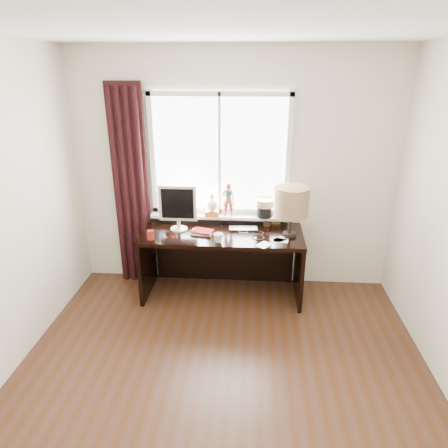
# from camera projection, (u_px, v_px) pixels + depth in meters

# --- Properties ---
(floor) EXTENTS (3.50, 4.00, 0.00)m
(floor) POSITION_uv_depth(u_px,v_px,m) (218.00, 411.00, 2.97)
(floor) COLOR #3D2519
(floor) RESTS_ON ground
(ceiling) EXTENTS (3.50, 4.00, 0.00)m
(ceiling) POSITION_uv_depth(u_px,v_px,m) (215.00, 21.00, 2.00)
(ceiling) COLOR white
(ceiling) RESTS_ON wall_back
(wall_back) EXTENTS (3.50, 0.00, 2.60)m
(wall_back) POSITION_uv_depth(u_px,v_px,m) (234.00, 173.00, 4.34)
(wall_back) COLOR beige
(wall_back) RESTS_ON ground
(laptop) EXTENTS (0.31, 0.21, 0.02)m
(laptop) POSITION_uv_depth(u_px,v_px,m) (243.00, 229.00, 4.28)
(laptop) COLOR silver
(laptop) RESTS_ON desk
(mug) EXTENTS (0.12, 0.13, 0.10)m
(mug) POSITION_uv_depth(u_px,v_px,m) (218.00, 238.00, 3.96)
(mug) COLOR white
(mug) RESTS_ON desk
(red_cup) EXTENTS (0.07, 0.07, 0.09)m
(red_cup) POSITION_uv_depth(u_px,v_px,m) (151.00, 235.00, 4.03)
(red_cup) COLOR maroon
(red_cup) RESTS_ON desk
(window) EXTENTS (1.52, 0.22, 1.40)m
(window) POSITION_uv_depth(u_px,v_px,m) (220.00, 173.00, 4.30)
(window) COLOR white
(window) RESTS_ON ground
(curtain) EXTENTS (0.38, 0.09, 2.25)m
(curtain) POSITION_uv_depth(u_px,v_px,m) (131.00, 190.00, 4.40)
(curtain) COLOR black
(curtain) RESTS_ON floor
(desk) EXTENTS (1.70, 0.70, 0.75)m
(desk) POSITION_uv_depth(u_px,v_px,m) (223.00, 249.00, 4.39)
(desk) COLOR black
(desk) RESTS_ON floor
(monitor) EXTENTS (0.40, 0.18, 0.49)m
(monitor) POSITION_uv_depth(u_px,v_px,m) (178.00, 205.00, 4.18)
(monitor) COLOR beige
(monitor) RESTS_ON desk
(notebook_stack) EXTENTS (0.25, 0.20, 0.03)m
(notebook_stack) POSITION_uv_depth(u_px,v_px,m) (202.00, 232.00, 4.19)
(notebook_stack) COLOR beige
(notebook_stack) RESTS_ON desk
(brush_holder) EXTENTS (0.09, 0.09, 0.25)m
(brush_holder) POSITION_uv_depth(u_px,v_px,m) (268.00, 220.00, 4.38)
(brush_holder) COLOR black
(brush_holder) RESTS_ON desk
(icon_frame) EXTENTS (0.10, 0.03, 0.13)m
(icon_frame) POSITION_uv_depth(u_px,v_px,m) (276.00, 219.00, 4.41)
(icon_frame) COLOR gold
(icon_frame) RESTS_ON desk
(table_lamp) EXTENTS (0.35, 0.35, 0.52)m
(table_lamp) POSITION_uv_depth(u_px,v_px,m) (291.00, 202.00, 4.00)
(table_lamp) COLOR black
(table_lamp) RESTS_ON desk
(loose_papers) EXTENTS (0.34, 0.32, 0.00)m
(loose_papers) POSITION_uv_depth(u_px,v_px,m) (275.00, 242.00, 3.99)
(loose_papers) COLOR white
(loose_papers) RESTS_ON desk
(desk_cables) EXTENTS (0.52, 0.46, 0.01)m
(desk_cables) POSITION_uv_depth(u_px,v_px,m) (249.00, 233.00, 4.19)
(desk_cables) COLOR black
(desk_cables) RESTS_ON desk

